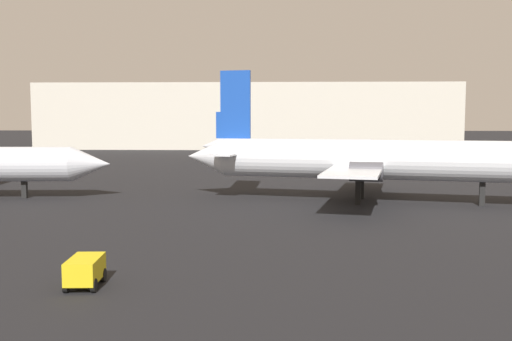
# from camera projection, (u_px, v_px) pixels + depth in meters

# --- Properties ---
(airplane_distant) EXTENTS (35.02, 22.30, 11.70)m
(airplane_distant) POSITION_uv_depth(u_px,v_px,m) (373.00, 159.00, 51.05)
(airplane_distant) COLOR silver
(airplane_distant) RESTS_ON ground_plane
(airplane_far_right) EXTENTS (30.20, 23.36, 8.25)m
(airplane_far_right) POSITION_uv_depth(u_px,v_px,m) (292.00, 147.00, 94.07)
(airplane_far_right) COLOR silver
(airplane_far_right) RESTS_ON ground_plane
(baggage_cart) EXTENTS (1.51, 2.48, 1.30)m
(baggage_cart) POSITION_uv_depth(u_px,v_px,m) (85.00, 270.00, 25.73)
(baggage_cart) COLOR gold
(baggage_cart) RESTS_ON ground_plane
(terminal_building) EXTENTS (96.50, 23.58, 15.09)m
(terminal_building) POSITION_uv_depth(u_px,v_px,m) (248.00, 116.00, 141.31)
(terminal_building) COLOR beige
(terminal_building) RESTS_ON ground_plane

